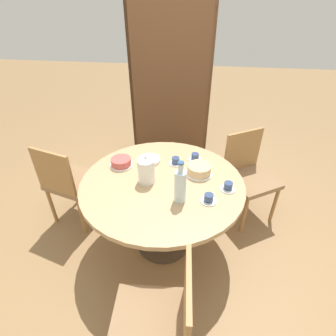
% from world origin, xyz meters
% --- Properties ---
extents(ground_plane, '(14.00, 14.00, 0.00)m').
position_xyz_m(ground_plane, '(0.00, 0.00, 0.00)').
color(ground_plane, '#937047').
extents(dining_table, '(1.28, 1.28, 0.72)m').
position_xyz_m(dining_table, '(0.00, 0.00, 0.57)').
color(dining_table, '#473828').
rests_on(dining_table, ground_plane).
extents(chair_a, '(0.52, 0.52, 0.87)m').
position_xyz_m(chair_a, '(-0.91, 0.19, 0.48)').
color(chair_a, '#A87A47').
rests_on(chair_a, ground_plane).
extents(chair_b, '(0.45, 0.45, 0.87)m').
position_xyz_m(chair_b, '(0.13, -0.92, 0.48)').
color(chair_b, '#A87A47').
rests_on(chair_b, ground_plane).
extents(chair_c, '(0.58, 0.58, 0.87)m').
position_xyz_m(chair_c, '(0.76, 0.54, 0.48)').
color(chair_c, '#A87A47').
rests_on(chair_c, ground_plane).
extents(bookshelf, '(0.99, 0.28, 1.96)m').
position_xyz_m(bookshelf, '(-0.14, 1.65, 0.92)').
color(bookshelf, brown).
rests_on(bookshelf, ground_plane).
extents(coffee_pot, '(0.13, 0.13, 0.23)m').
position_xyz_m(coffee_pot, '(-0.12, -0.02, 0.82)').
color(coffee_pot, white).
rests_on(coffee_pot, dining_table).
extents(water_bottle, '(0.08, 0.08, 0.32)m').
position_xyz_m(water_bottle, '(0.16, -0.20, 0.85)').
color(water_bottle, silver).
rests_on(water_bottle, dining_table).
extents(cake_main, '(0.22, 0.22, 0.08)m').
position_xyz_m(cake_main, '(0.28, 0.14, 0.76)').
color(cake_main, white).
rests_on(cake_main, dining_table).
extents(cake_second, '(0.20, 0.20, 0.07)m').
position_xyz_m(cake_second, '(-0.38, 0.17, 0.75)').
color(cake_second, white).
rests_on(cake_second, dining_table).
extents(cup_a, '(0.12, 0.12, 0.06)m').
position_xyz_m(cup_a, '(0.08, 0.26, 0.74)').
color(cup_a, silver).
rests_on(cup_a, dining_table).
extents(cup_b, '(0.12, 0.12, 0.06)m').
position_xyz_m(cup_b, '(0.36, -0.19, 0.74)').
color(cup_b, silver).
rests_on(cup_b, dining_table).
extents(cup_c, '(0.12, 0.12, 0.06)m').
position_xyz_m(cup_c, '(0.24, 0.35, 0.74)').
color(cup_c, silver).
rests_on(cup_c, dining_table).
extents(cup_d, '(0.12, 0.12, 0.06)m').
position_xyz_m(cup_d, '(0.50, -0.03, 0.74)').
color(cup_d, silver).
rests_on(cup_d, dining_table).
extents(plate_stack, '(0.19, 0.19, 0.03)m').
position_xyz_m(plate_stack, '(-0.16, 0.27, 0.73)').
color(plate_stack, white).
rests_on(plate_stack, dining_table).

